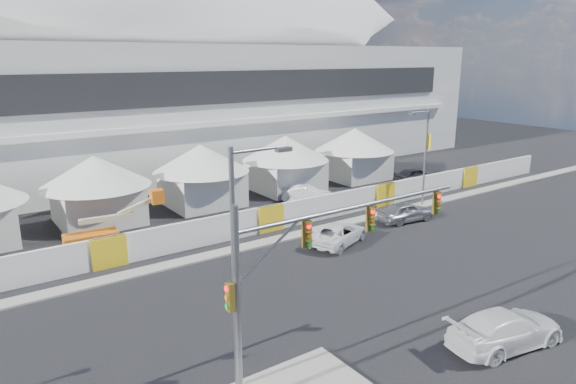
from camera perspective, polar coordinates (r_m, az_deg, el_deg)
ground at (r=25.06m, az=4.88°, el=-15.90°), size 160.00×160.00×0.00m
far_curb at (r=46.39m, az=14.06°, el=-1.54°), size 80.00×1.20×0.12m
stadium at (r=62.28m, az=-13.85°, el=11.35°), size 80.00×24.80×21.98m
tent_row at (r=43.99m, az=-14.90°, el=1.68°), size 53.40×8.40×5.40m
hoarding_fence at (r=38.64m, az=-2.01°, el=-2.93°), size 70.00×0.25×2.00m
scaffold_tower at (r=79.94m, az=14.01°, el=9.54°), size 4.40×4.40×12.00m
sedan_silver at (r=41.96m, az=12.92°, el=-2.13°), size 2.37×4.94×1.63m
pickup_curb at (r=36.31m, az=5.62°, el=-4.62°), size 4.19×5.81×1.47m
pickup_near at (r=25.98m, az=23.02°, el=-13.81°), size 3.29×6.13×1.69m
lot_car_a at (r=46.25m, az=2.18°, el=-0.27°), size 4.23×4.37×1.49m
lot_car_b at (r=55.02m, az=14.03°, el=1.82°), size 2.88×5.07×1.63m
traffic_mast at (r=19.58m, az=0.49°, el=-10.03°), size 11.56×0.76×7.82m
streetlight_median at (r=19.25m, az=-5.38°, el=-6.97°), size 2.65×0.27×9.59m
streetlight_curb at (r=45.71m, az=14.90°, el=4.45°), size 2.52×0.57×8.50m
boom_lift at (r=37.89m, az=-20.09°, el=-4.30°), size 7.03×1.89×3.54m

